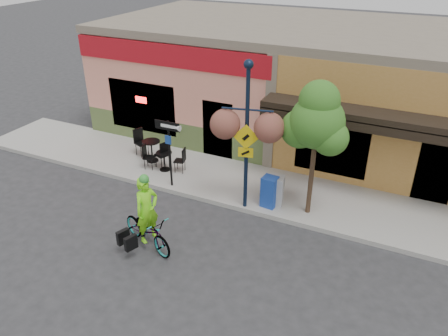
# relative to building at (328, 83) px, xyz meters

# --- Properties ---
(ground) EXTENTS (90.00, 90.00, 0.00)m
(ground) POSITION_rel_building_xyz_m (0.00, -7.50, -2.25)
(ground) COLOR #2D2D30
(ground) RESTS_ON ground
(sidewalk) EXTENTS (24.00, 3.00, 0.15)m
(sidewalk) POSITION_rel_building_xyz_m (0.00, -5.50, -2.17)
(sidewalk) COLOR #9E9B93
(sidewalk) RESTS_ON ground
(curb) EXTENTS (24.00, 0.12, 0.15)m
(curb) POSITION_rel_building_xyz_m (0.00, -6.95, -2.17)
(curb) COLOR #A8A59E
(curb) RESTS_ON ground
(building) EXTENTS (18.20, 8.20, 4.50)m
(building) POSITION_rel_building_xyz_m (0.00, 0.00, 0.00)
(building) COLOR #EB8C74
(building) RESTS_ON ground
(bicycle) EXTENTS (2.05, 1.30, 1.02)m
(bicycle) POSITION_rel_building_xyz_m (-2.40, -9.62, -1.74)
(bicycle) COLOR maroon
(bicycle) RESTS_ON ground
(cyclist_rider) EXTENTS (0.66, 0.80, 1.89)m
(cyclist_rider) POSITION_rel_building_xyz_m (-2.35, -9.62, -1.31)
(cyclist_rider) COLOR #83FF1A
(cyclist_rider) RESTS_ON ground
(lamp_post) EXTENTS (1.55, 0.89, 4.56)m
(lamp_post) POSITION_rel_building_xyz_m (-0.71, -6.85, 0.18)
(lamp_post) COLOR #101D33
(lamp_post) RESTS_ON sidewalk
(one_way_sign) EXTENTS (0.89, 0.20, 2.31)m
(one_way_sign) POSITION_rel_building_xyz_m (-3.42, -6.73, -0.94)
(one_way_sign) COLOR black
(one_way_sign) RESTS_ON sidewalk
(cafe_set_left) EXTENTS (1.64, 1.06, 0.91)m
(cafe_set_left) POSITION_rel_building_xyz_m (-4.21, -5.90, -1.65)
(cafe_set_left) COLOR black
(cafe_set_left) RESTS_ON sidewalk
(cafe_set_right) EXTENTS (1.95, 1.47, 1.05)m
(cafe_set_right) POSITION_rel_building_xyz_m (-5.01, -5.50, -1.57)
(cafe_set_right) COLOR black
(cafe_set_right) RESTS_ON sidewalk
(newspaper_box_blue) EXTENTS (0.49, 0.44, 1.00)m
(newspaper_box_blue) POSITION_rel_building_xyz_m (-0.05, -6.52, -1.60)
(newspaper_box_blue) COLOR #1B40A5
(newspaper_box_blue) RESTS_ON sidewalk
(newspaper_box_grey) EXTENTS (0.51, 0.47, 0.96)m
(newspaper_box_grey) POSITION_rel_building_xyz_m (0.10, -6.34, -1.62)
(newspaper_box_grey) COLOR #A7A7A7
(newspaper_box_grey) RESTS_ON sidewalk
(street_tree) EXTENTS (1.82, 1.82, 4.13)m
(street_tree) POSITION_rel_building_xyz_m (1.13, -6.34, -0.03)
(street_tree) COLOR #3D7A26
(street_tree) RESTS_ON sidewalk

